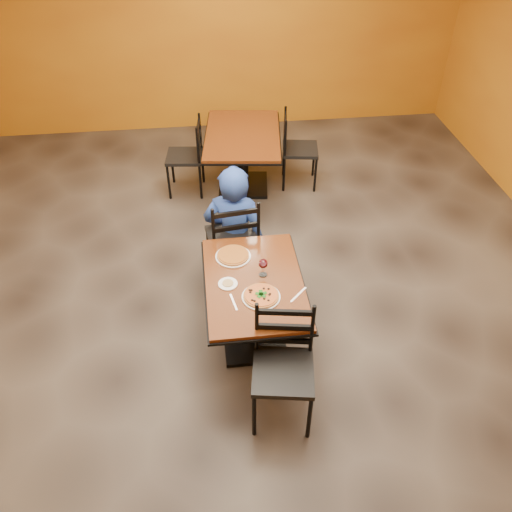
{
  "coord_description": "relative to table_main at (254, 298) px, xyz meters",
  "views": [
    {
      "loc": [
        -0.36,
        -3.66,
        3.66
      ],
      "look_at": [
        0.04,
        -0.3,
        0.85
      ],
      "focal_mm": 36.64,
      "sensor_mm": 36.0,
      "label": 1
    }
  ],
  "objects": [
    {
      "name": "plate_far",
      "position": [
        -0.15,
        0.33,
        0.2
      ],
      "size": [
        0.31,
        0.31,
        0.01
      ],
      "primitive_type": "cylinder",
      "color": "white",
      "rests_on": "table_main"
    },
    {
      "name": "chair_second_left",
      "position": [
        -0.56,
        2.65,
        -0.08
      ],
      "size": [
        0.48,
        0.48,
        0.96
      ],
      "primitive_type": null,
      "rotation": [
        0.0,
        0.0,
        -1.68
      ],
      "color": "black",
      "rests_on": "floor"
    },
    {
      "name": "wall_back",
      "position": [
        0.0,
        4.5,
        0.94
      ],
      "size": [
        7.0,
        0.01,
        3.0
      ],
      "primitive_type": "cube",
      "color": "#C27915",
      "rests_on": "ground"
    },
    {
      "name": "chair_second_right",
      "position": [
        0.9,
        2.65,
        -0.07
      ],
      "size": [
        0.5,
        0.5,
        0.97
      ],
      "primitive_type": null,
      "rotation": [
        0.0,
        0.0,
        1.42
      ],
      "color": "black",
      "rests_on": "floor"
    },
    {
      "name": "table_main",
      "position": [
        0.0,
        0.0,
        0.0
      ],
      "size": [
        0.83,
        1.23,
        0.75
      ],
      "color": "#683210",
      "rests_on": "floor"
    },
    {
      "name": "floor",
      "position": [
        0.0,
        0.5,
        -0.56
      ],
      "size": [
        7.0,
        8.0,
        0.01
      ],
      "primitive_type": "cube",
      "color": "black",
      "rests_on": "ground"
    },
    {
      "name": "knife",
      "position": [
        0.33,
        -0.2,
        0.2
      ],
      "size": [
        0.16,
        0.16,
        0.0
      ],
      "primitive_type": "cube",
      "rotation": [
        0.0,
        0.0,
        -0.78
      ],
      "color": "silver",
      "rests_on": "table_main"
    },
    {
      "name": "chair_main_far",
      "position": [
        -0.11,
        0.9,
        -0.04
      ],
      "size": [
        0.52,
        0.52,
        1.04
      ],
      "primitive_type": null,
      "rotation": [
        0.0,
        0.0,
        3.27
      ],
      "color": "black",
      "rests_on": "floor"
    },
    {
      "name": "pizza_main",
      "position": [
        0.03,
        -0.2,
        0.21
      ],
      "size": [
        0.28,
        0.28,
        0.02
      ],
      "primitive_type": "cylinder",
      "color": "maroon",
      "rests_on": "plate_main"
    },
    {
      "name": "diner",
      "position": [
        -0.08,
        1.02,
        0.07
      ],
      "size": [
        0.7,
        0.55,
        1.25
      ],
      "primitive_type": "imported",
      "rotation": [
        0.0,
        0.0,
        2.88
      ],
      "color": "#1B4598",
      "rests_on": "floor"
    },
    {
      "name": "chair_main_near",
      "position": [
        0.13,
        -0.76,
        -0.05
      ],
      "size": [
        0.53,
        0.53,
        1.01
      ],
      "primitive_type": null,
      "rotation": [
        0.0,
        0.0,
        -0.17
      ],
      "color": "black",
      "rests_on": "floor"
    },
    {
      "name": "wine_glass",
      "position": [
        0.08,
        0.07,
        0.28
      ],
      "size": [
        0.08,
        0.08,
        0.18
      ],
      "primitive_type": null,
      "color": "white",
      "rests_on": "table_main"
    },
    {
      "name": "dip",
      "position": [
        -0.22,
        -0.01,
        0.21
      ],
      "size": [
        0.09,
        0.09,
        0.01
      ],
      "primitive_type": "cylinder",
      "color": "tan",
      "rests_on": "side_plate"
    },
    {
      "name": "fork",
      "position": [
        -0.19,
        -0.23,
        0.2
      ],
      "size": [
        0.05,
        0.19,
        0.0
      ],
      "primitive_type": "cube",
      "rotation": [
        0.0,
        0.0,
        0.19
      ],
      "color": "silver",
      "rests_on": "table_main"
    },
    {
      "name": "table_second",
      "position": [
        0.17,
        2.65,
        0.01
      ],
      "size": [
        1.08,
        1.47,
        0.75
      ],
      "rotation": [
        0.0,
        0.0,
        -0.12
      ],
      "color": "#683210",
      "rests_on": "floor"
    },
    {
      "name": "plate_main",
      "position": [
        0.03,
        -0.2,
        0.2
      ],
      "size": [
        0.31,
        0.31,
        0.01
      ],
      "primitive_type": "cylinder",
      "color": "white",
      "rests_on": "table_main"
    },
    {
      "name": "pizza_far",
      "position": [
        -0.15,
        0.33,
        0.21
      ],
      "size": [
        0.28,
        0.28,
        0.02
      ],
      "primitive_type": "cylinder",
      "color": "#B57122",
      "rests_on": "plate_far"
    },
    {
      "name": "side_plate",
      "position": [
        -0.22,
        -0.01,
        0.2
      ],
      "size": [
        0.16,
        0.16,
        0.01
      ],
      "primitive_type": "cylinder",
      "color": "white",
      "rests_on": "table_main"
    }
  ]
}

